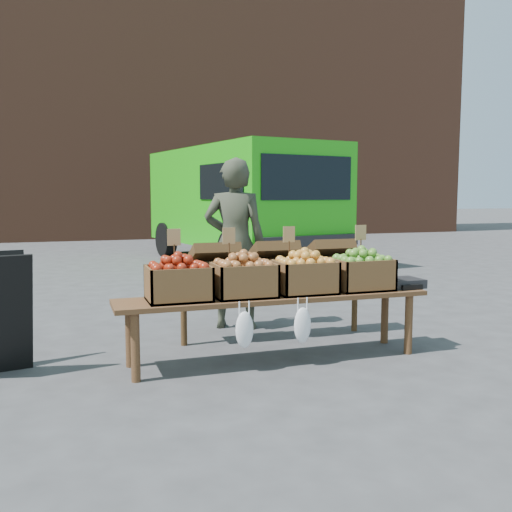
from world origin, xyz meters
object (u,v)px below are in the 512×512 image
object	(u,v)px
delivery_van	(240,205)
display_bench	(275,328)
crate_russet_pears	(244,280)
weighing_scale	(402,283)
crate_golden_apples	(178,283)
crate_green_apples	(361,274)
crate_red_apples	(305,277)
back_table	(274,286)
vendor	(235,244)

from	to	relation	value
delivery_van	display_bench	bearing A→B (deg)	-115.84
crate_russet_pears	weighing_scale	world-z (taller)	crate_russet_pears
display_bench	delivery_van	bearing A→B (deg)	75.33
crate_golden_apples	crate_green_apples	bearing A→B (deg)	0.00
crate_red_apples	back_table	bearing A→B (deg)	91.46
crate_golden_apples	crate_russet_pears	world-z (taller)	same
crate_russet_pears	weighing_scale	xyz separation A→B (m)	(1.52, 0.00, -0.10)
delivery_van	crate_red_apples	world-z (taller)	delivery_van
vendor	weighing_scale	size ratio (longest dim) A/B	5.28
delivery_van	display_bench	size ratio (longest dim) A/B	1.95
delivery_van	crate_russet_pears	xyz separation A→B (m)	(-2.12, -7.05, -0.47)
crate_russet_pears	weighing_scale	size ratio (longest dim) A/B	1.47
delivery_van	crate_russet_pears	distance (m)	7.37
crate_russet_pears	delivery_van	bearing A→B (deg)	73.26
display_bench	crate_golden_apples	size ratio (longest dim) A/B	5.40
delivery_van	vendor	distance (m)	6.08
back_table	crate_russet_pears	bearing A→B (deg)	-126.45
crate_red_apples	crate_green_apples	distance (m)	0.55
back_table	crate_golden_apples	bearing A→B (deg)	-146.35
display_bench	crate_golden_apples	world-z (taller)	crate_golden_apples
crate_red_apples	weighing_scale	distance (m)	0.98
back_table	crate_golden_apples	size ratio (longest dim) A/B	4.20
vendor	delivery_van	bearing A→B (deg)	-82.70
crate_red_apples	crate_russet_pears	bearing A→B (deg)	180.00
delivery_van	vendor	world-z (taller)	delivery_van
delivery_van	crate_red_apples	bearing A→B (deg)	-113.73
display_bench	weighing_scale	world-z (taller)	weighing_scale
crate_golden_apples	crate_russet_pears	distance (m)	0.55
delivery_van	back_table	world-z (taller)	delivery_van
display_bench	crate_golden_apples	distance (m)	0.93
crate_red_apples	delivery_van	bearing A→B (deg)	77.44
delivery_van	crate_golden_apples	bearing A→B (deg)	-121.92
vendor	crate_green_apples	size ratio (longest dim) A/B	3.59
vendor	back_table	bearing A→B (deg)	138.91
display_bench	vendor	bearing A→B (deg)	89.20
back_table	crate_red_apples	size ratio (longest dim) A/B	4.20
crate_golden_apples	crate_russet_pears	xyz separation A→B (m)	(0.55, 0.00, 0.00)
crate_russet_pears	weighing_scale	distance (m)	1.53
crate_golden_apples	crate_russet_pears	bearing A→B (deg)	0.00
delivery_van	crate_green_apples	distance (m)	7.14
crate_golden_apples	crate_green_apples	distance (m)	1.65
vendor	crate_russet_pears	bearing A→B (deg)	101.67
delivery_van	weighing_scale	world-z (taller)	delivery_van
back_table	crate_green_apples	size ratio (longest dim) A/B	4.20
display_bench	crate_golden_apples	bearing A→B (deg)	180.00
weighing_scale	crate_green_apples	bearing A→B (deg)	180.00
crate_russet_pears	crate_green_apples	size ratio (longest dim) A/B	1.00
delivery_van	crate_russet_pears	world-z (taller)	delivery_van
crate_russet_pears	crate_green_apples	xyz separation A→B (m)	(1.10, 0.00, 0.00)
delivery_van	crate_green_apples	size ratio (longest dim) A/B	10.53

